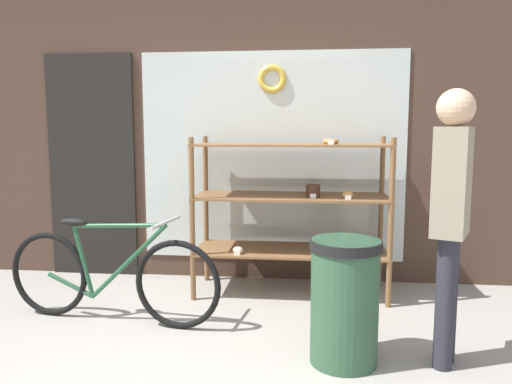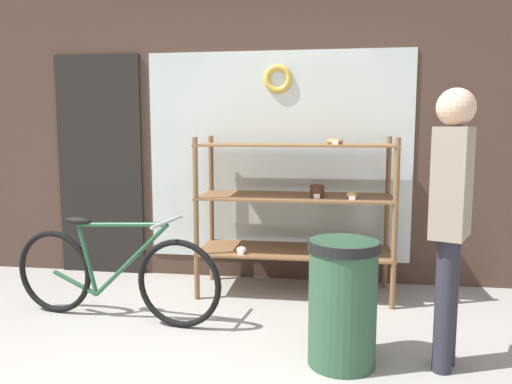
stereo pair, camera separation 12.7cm
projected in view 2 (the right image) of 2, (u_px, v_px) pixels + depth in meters
storefront_facade at (252, 121)px, 4.60m from camera, size 5.85×0.13×3.02m
display_case at (297, 202)px, 4.20m from camera, size 1.62×0.59×1.34m
bicycle at (113, 274)px, 3.66m from camera, size 1.67×0.46×0.77m
pedestrian at (451, 208)px, 2.83m from camera, size 0.29×0.36×1.63m
trash_bin at (343, 298)px, 2.95m from camera, size 0.43×0.43×0.76m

